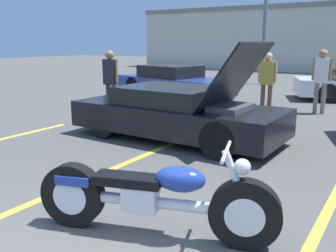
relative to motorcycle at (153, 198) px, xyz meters
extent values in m
cube|color=yellow|center=(-1.74, 0.27, -0.41)|extent=(0.12, 5.88, 0.01)
cylinder|color=black|center=(0.89, 0.28, -0.07)|extent=(0.72, 0.37, 0.70)
cylinder|color=black|center=(-0.87, -0.28, -0.07)|extent=(0.72, 0.37, 0.70)
cylinder|color=silver|center=(0.89, 0.28, -0.07)|extent=(0.42, 0.28, 0.39)
cylinder|color=silver|center=(-0.87, -0.28, -0.07)|extent=(0.42, 0.28, 0.39)
cylinder|color=silver|center=(0.01, 0.00, -0.05)|extent=(1.53, 0.59, 0.12)
cube|color=silver|center=(-0.12, -0.04, -0.01)|extent=(0.42, 0.34, 0.28)
ellipsoid|color=navy|center=(0.27, 0.08, 0.23)|extent=(0.57, 0.42, 0.26)
cube|color=black|center=(-0.25, -0.08, 0.17)|extent=(0.76, 0.47, 0.10)
cube|color=navy|center=(-0.82, -0.27, 0.13)|extent=(0.44, 0.33, 0.10)
cylinder|color=silver|center=(0.80, 0.25, 0.26)|extent=(0.31, 0.16, 0.63)
cylinder|color=silver|center=(0.69, 0.22, 0.55)|extent=(0.25, 0.68, 0.04)
sphere|color=silver|center=(0.84, 0.27, 0.41)|extent=(0.16, 0.16, 0.16)
cylinder|color=silver|center=(-0.42, -0.02, -0.11)|extent=(1.17, 0.45, 0.09)
cube|color=black|center=(-1.86, 3.54, 0.04)|extent=(4.40, 1.88, 0.54)
cube|color=black|center=(-2.03, 3.54, 0.49)|extent=(2.00, 1.65, 0.36)
cylinder|color=black|center=(-0.53, 2.72, -0.08)|extent=(0.69, 0.24, 0.68)
cylinder|color=black|center=(-0.49, 4.28, -0.08)|extent=(0.69, 0.24, 0.68)
cylinder|color=black|center=(-3.22, 2.79, -0.08)|extent=(0.69, 0.24, 0.68)
cylinder|color=black|center=(-3.19, 4.35, -0.08)|extent=(0.69, 0.24, 0.68)
cube|color=black|center=(-0.62, 3.50, 0.94)|extent=(0.95, 1.66, 1.27)
cube|color=#4C4C51|center=(-0.66, 3.51, 0.27)|extent=(0.62, 0.99, 0.28)
cube|color=navy|center=(-5.07, 8.63, 0.05)|extent=(4.72, 2.63, 0.54)
cube|color=black|center=(-5.25, 8.67, 0.52)|extent=(2.29, 1.93, 0.42)
cylinder|color=black|center=(-3.88, 7.60, -0.06)|extent=(0.74, 0.37, 0.71)
cylinder|color=black|center=(-3.56, 9.05, -0.06)|extent=(0.74, 0.37, 0.71)
cylinder|color=black|center=(-6.58, 8.21, -0.06)|extent=(0.74, 0.37, 0.71)
cylinder|color=black|center=(-6.26, 9.65, -0.06)|extent=(0.74, 0.37, 0.71)
cylinder|color=black|center=(-0.10, 10.23, -0.09)|extent=(0.69, 0.44, 0.65)
cylinder|color=black|center=(-0.67, 11.73, -0.09)|extent=(0.69, 0.44, 0.65)
cylinder|color=brown|center=(-4.78, 4.74, 0.01)|extent=(0.12, 0.12, 0.85)
cylinder|color=brown|center=(-4.58, 4.74, 0.01)|extent=(0.12, 0.12, 0.85)
cube|color=#26262D|center=(-4.68, 4.74, 0.77)|extent=(0.36, 0.20, 0.68)
cylinder|color=#9E704C|center=(-4.90, 4.74, 0.81)|extent=(0.08, 0.08, 0.61)
cylinder|color=#9E704C|center=(-4.46, 4.74, 0.81)|extent=(0.08, 0.08, 0.61)
sphere|color=#9E704C|center=(-4.68, 4.74, 1.23)|extent=(0.23, 0.23, 0.23)
cylinder|color=brown|center=(-1.29, 7.23, -0.01)|extent=(0.12, 0.12, 0.82)
cylinder|color=brown|center=(-1.09, 7.23, -0.01)|extent=(0.12, 0.12, 0.82)
cube|color=#B29933|center=(-1.19, 7.23, 0.73)|extent=(0.36, 0.20, 0.65)
cylinder|color=tan|center=(-1.41, 7.23, 0.76)|extent=(0.08, 0.08, 0.59)
cylinder|color=tan|center=(-0.97, 7.23, 0.76)|extent=(0.08, 0.08, 0.59)
sphere|color=tan|center=(-1.19, 7.23, 1.17)|extent=(0.22, 0.22, 0.22)
cylinder|color=gray|center=(-0.05, 8.10, 0.01)|extent=(0.12, 0.12, 0.86)
cylinder|color=gray|center=(0.15, 8.10, 0.01)|extent=(0.12, 0.12, 0.86)
cube|color=white|center=(0.05, 8.10, 0.79)|extent=(0.36, 0.20, 0.68)
cylinder|color=#9E704C|center=(-0.17, 8.10, 0.82)|extent=(0.08, 0.08, 0.62)
cylinder|color=#9E704C|center=(0.27, 8.10, 0.82)|extent=(0.08, 0.08, 0.62)
sphere|color=#9E704C|center=(0.05, 8.10, 1.25)|extent=(0.23, 0.23, 0.23)
camera|label=1|loc=(2.05, -2.93, 1.56)|focal=40.00mm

